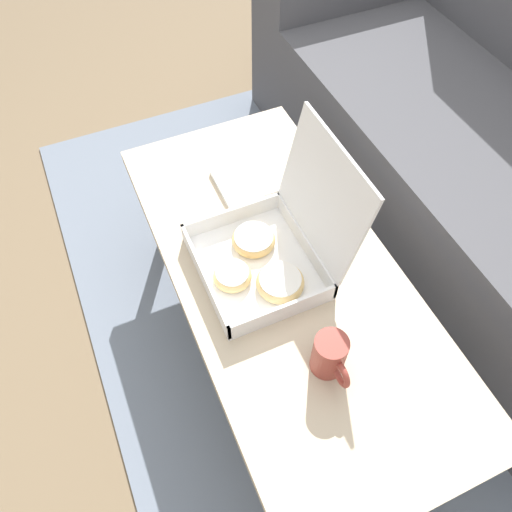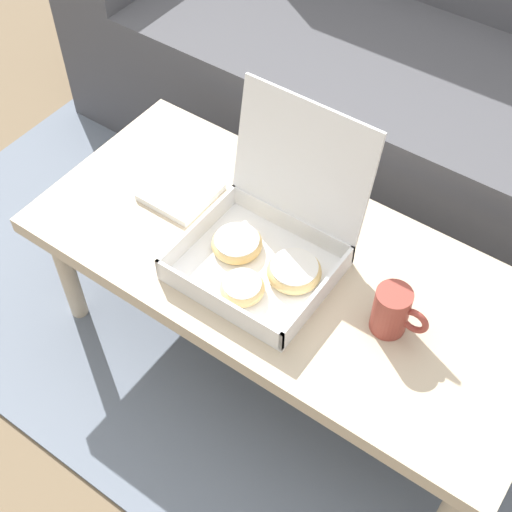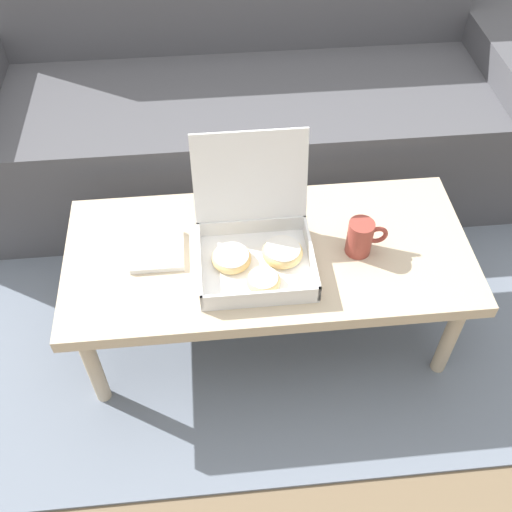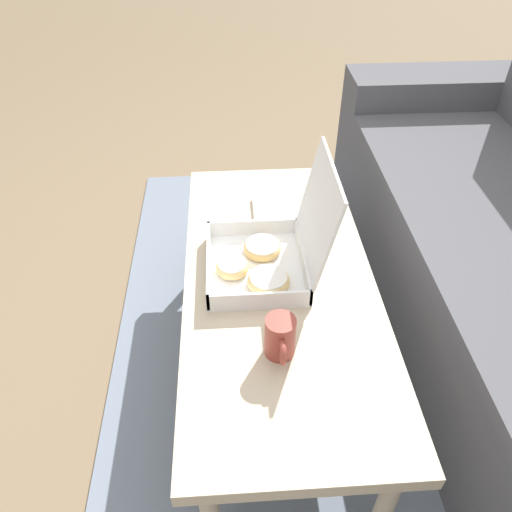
# 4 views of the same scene
# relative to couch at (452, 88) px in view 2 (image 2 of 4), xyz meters

# --- Properties ---
(ground_plane) EXTENTS (12.00, 12.00, 0.00)m
(ground_plane) POSITION_rel_couch_xyz_m (0.00, -0.79, -0.32)
(ground_plane) COLOR #756047
(area_rug) EXTENTS (2.34, 1.73, 0.01)m
(area_rug) POSITION_rel_couch_xyz_m (0.00, -0.49, -0.32)
(area_rug) COLOR slate
(area_rug) RESTS_ON ground_plane
(couch) EXTENTS (2.22, 0.78, 0.96)m
(couch) POSITION_rel_couch_xyz_m (0.00, 0.00, 0.00)
(couch) COLOR #4C4C51
(couch) RESTS_ON ground_plane
(coffee_table) EXTENTS (1.15, 0.52, 0.39)m
(coffee_table) POSITION_rel_couch_xyz_m (0.00, -0.83, 0.03)
(coffee_table) COLOR #C6B293
(coffee_table) RESTS_ON ground_plane
(pastry_box) EXTENTS (0.31, 0.33, 0.32)m
(pastry_box) POSITION_rel_couch_xyz_m (-0.04, -0.86, 0.12)
(pastry_box) COLOR white
(pastry_box) RESTS_ON coffee_table
(coffee_mug) EXTENTS (0.11, 0.07, 0.11)m
(coffee_mug) POSITION_rel_couch_xyz_m (0.25, -0.86, 0.12)
(coffee_mug) COLOR #993D33
(coffee_mug) RESTS_ON coffee_table
(napkin_stack) EXTENTS (0.15, 0.15, 0.02)m
(napkin_stack) POSITION_rel_couch_xyz_m (-0.31, -0.81, 0.07)
(napkin_stack) COLOR white
(napkin_stack) RESTS_ON coffee_table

